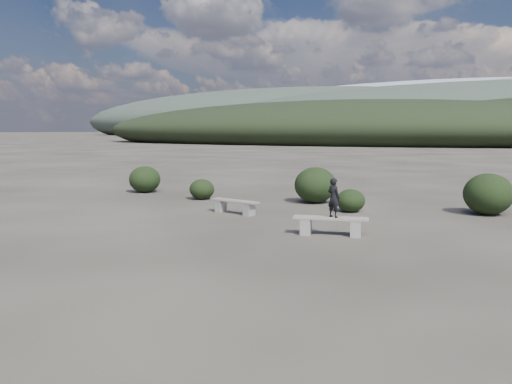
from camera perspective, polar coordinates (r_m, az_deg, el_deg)
The scene contains 10 objects.
ground at distance 10.12m, azimuth -6.25°, elevation -8.56°, with size 1200.00×1200.00×0.00m, color #292520.
bench_left at distance 16.32m, azimuth -2.45°, elevation -1.55°, with size 1.84×0.74×0.45m.
bench_right at distance 13.10m, azimuth 8.52°, elevation -3.68°, with size 1.97×0.84×0.48m.
seated_person at distance 12.98m, azimuth 8.87°, elevation -0.64°, with size 0.37×0.25×1.02m, color black.
shrub_a at distance 19.80m, azimuth -6.21°, elevation 0.32°, with size 0.98×0.98×0.80m, color black.
shrub_b at distance 18.85m, azimuth 6.79°, elevation 0.80°, with size 1.57×1.57×1.35m, color black.
shrub_c at distance 16.94m, azimuth 10.76°, elevation -0.97°, with size 0.96×0.96×0.77m, color black.
shrub_d at distance 17.74m, azimuth 25.01°, elevation -0.22°, with size 1.54×1.54×1.34m, color black.
shrub_f at distance 22.44m, azimuth -12.59°, elevation 1.43°, with size 1.36×1.36×1.15m, color black.
mountain_ridges at distance 347.63m, azimuth 23.92°, elevation 7.81°, with size 500.00×400.00×56.00m.
Camera 1 is at (5.19, -8.25, 2.72)m, focal length 35.00 mm.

